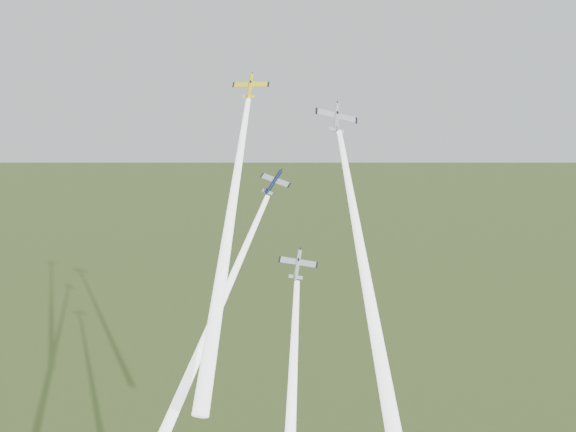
# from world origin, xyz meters

# --- Properties ---
(plane_yellow) EXTENTS (7.31, 5.58, 6.19)m
(plane_yellow) POSITION_xyz_m (-9.33, 5.29, 114.68)
(plane_yellow) COLOR yellow
(smoke_trail_yellow) EXTENTS (3.95, 39.99, 47.03)m
(smoke_trail_yellow) POSITION_xyz_m (-8.63, -15.70, 89.55)
(smoke_trail_yellow) COLOR white
(plane_navy) EXTENTS (8.81, 6.78, 7.04)m
(plane_navy) POSITION_xyz_m (-4.09, 1.56, 96.97)
(plane_navy) COLOR #0C1738
(smoke_trail_navy) EXTENTS (21.84, 45.88, 57.73)m
(smoke_trail_navy) POSITION_xyz_m (-14.23, -21.82, 66.49)
(smoke_trail_navy) COLOR white
(plane_silver_right) EXTENTS (8.63, 9.24, 8.96)m
(plane_silver_right) POSITION_xyz_m (7.16, 5.79, 108.86)
(plane_silver_right) COLOR silver
(smoke_trail_silver_right) EXTENTS (16.54, 38.27, 47.02)m
(smoke_trail_silver_right) POSITION_xyz_m (14.57, -13.86, 83.73)
(smoke_trail_silver_right) COLOR white
(plane_silver_low) EXTENTS (7.08, 5.88, 6.71)m
(plane_silver_low) POSITION_xyz_m (2.85, -12.22, 84.87)
(plane_silver_low) COLOR #B1BAC0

